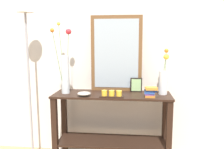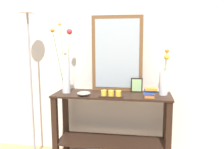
# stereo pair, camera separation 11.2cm
# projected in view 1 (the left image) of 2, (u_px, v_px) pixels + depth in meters

# --- Properties ---
(wall_back) EXTENTS (6.40, 0.08, 2.70)m
(wall_back) POSITION_uv_depth(u_px,v_px,m) (115.00, 41.00, 2.61)
(wall_back) COLOR silver
(wall_back) RESTS_ON ground
(console_table) EXTENTS (1.24, 0.40, 0.79)m
(console_table) POSITION_uv_depth(u_px,v_px,m) (112.00, 121.00, 2.42)
(console_table) COLOR black
(console_table) RESTS_ON ground
(mirror_leaning) EXTENTS (0.57, 0.03, 0.84)m
(mirror_leaning) POSITION_uv_depth(u_px,v_px,m) (116.00, 54.00, 2.47)
(mirror_leaning) COLOR brown
(mirror_leaning) RESTS_ON console_table
(tall_vase_left) EXTENTS (0.16, 0.25, 0.76)m
(tall_vase_left) POSITION_uv_depth(u_px,v_px,m) (65.00, 70.00, 2.37)
(tall_vase_left) COLOR silver
(tall_vase_left) RESTS_ON console_table
(vase_right) EXTENTS (0.10, 0.09, 0.48)m
(vase_right) POSITION_uv_depth(u_px,v_px,m) (163.00, 79.00, 2.34)
(vase_right) COLOR silver
(vase_right) RESTS_ON console_table
(candle_tray) EXTENTS (0.24, 0.09, 0.07)m
(candle_tray) POSITION_uv_depth(u_px,v_px,m) (112.00, 94.00, 2.23)
(candle_tray) COLOR black
(candle_tray) RESTS_ON console_table
(picture_frame_small) EXTENTS (0.13, 0.01, 0.16)m
(picture_frame_small) POSITION_uv_depth(u_px,v_px,m) (136.00, 85.00, 2.45)
(picture_frame_small) COLOR black
(picture_frame_small) RESTS_ON console_table
(decorative_bowl) EXTENTS (0.14, 0.14, 0.04)m
(decorative_bowl) POSITION_uv_depth(u_px,v_px,m) (84.00, 94.00, 2.28)
(decorative_bowl) COLOR #9E9389
(decorative_bowl) RESTS_ON console_table
(book_stack) EXTENTS (0.13, 0.10, 0.10)m
(book_stack) POSITION_uv_depth(u_px,v_px,m) (150.00, 92.00, 2.23)
(book_stack) COLOR orange
(book_stack) RESTS_ON console_table
(floor_lamp) EXTENTS (0.24, 0.24, 1.75)m
(floor_lamp) POSITION_uv_depth(u_px,v_px,m) (28.00, 57.00, 2.40)
(floor_lamp) COLOR #9E9EA3
(floor_lamp) RESTS_ON ground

